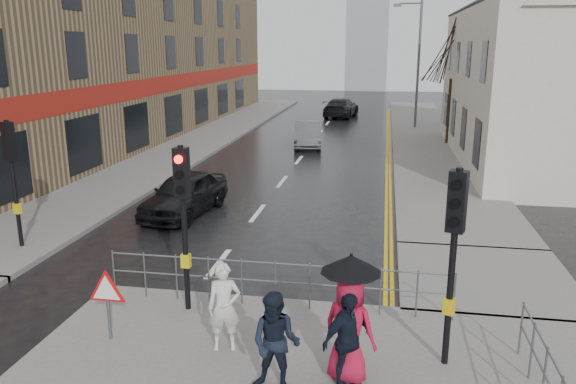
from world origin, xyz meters
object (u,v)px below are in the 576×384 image
at_px(pedestrian_b, 276,343).
at_px(car_mid, 308,134).
at_px(pedestrian_a, 224,307).
at_px(pedestrian_with_umbrella, 350,314).
at_px(pedestrian_d, 347,340).
at_px(car_parked, 185,194).

bearing_deg(pedestrian_b, car_mid, 102.83).
distance_m(pedestrian_a, pedestrian_with_umbrella, 2.32).
bearing_deg(pedestrian_a, pedestrian_with_umbrella, -29.34).
distance_m(pedestrian_b, pedestrian_d, 1.11).
distance_m(pedestrian_d, car_parked, 10.73).
bearing_deg(pedestrian_d, pedestrian_b, 152.14).
bearing_deg(car_parked, pedestrian_a, -58.18).
height_order(pedestrian_a, car_parked, pedestrian_a).
height_order(pedestrian_a, pedestrian_with_umbrella, pedestrian_with_umbrella).
bearing_deg(pedestrian_a, pedestrian_b, -58.51).
distance_m(pedestrian_d, car_mid, 22.56).
bearing_deg(pedestrian_a, car_mid, 79.21).
bearing_deg(pedestrian_with_umbrella, car_mid, 99.48).
height_order(pedestrian_with_umbrella, car_mid, pedestrian_with_umbrella).
bearing_deg(car_mid, pedestrian_b, -90.63).
bearing_deg(pedestrian_with_umbrella, pedestrian_a, 165.34).
distance_m(pedestrian_b, car_mid, 22.73).
distance_m(pedestrian_a, car_parked, 8.98).
relative_size(pedestrian_a, pedestrian_d, 1.00).
relative_size(pedestrian_with_umbrella, car_mid, 0.52).
height_order(car_parked, car_mid, car_parked).
relative_size(pedestrian_a, pedestrian_b, 0.98).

